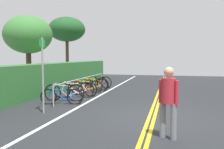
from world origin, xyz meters
name	(u,v)px	position (x,y,z in m)	size (l,w,h in m)	color
ground_plane	(152,119)	(0.00, 0.00, -0.03)	(34.51, 13.83, 0.05)	#232628
centre_line_yellow_inner	(154,118)	(0.00, -0.08, 0.00)	(31.06, 0.10, 0.00)	gold
centre_line_yellow_outer	(149,118)	(0.00, 0.08, 0.00)	(31.06, 0.10, 0.00)	gold
bike_lane_stripe_white	(68,113)	(0.00, 2.77, 0.00)	(31.06, 0.12, 0.00)	white
bike_rack	(84,82)	(3.98, 3.68, 0.63)	(6.52, 0.05, 0.83)	#9EA0A5
bicycle_0	(62,96)	(1.31, 3.61, 0.31)	(0.55, 1.66, 0.68)	black
bicycle_1	(64,93)	(2.01, 3.83, 0.36)	(0.46, 1.76, 0.77)	black
bicycle_2	(74,90)	(2.88, 3.73, 0.36)	(0.68, 1.77, 0.77)	black
bicycle_3	(82,89)	(3.54, 3.61, 0.34)	(0.50, 1.64, 0.72)	black
bicycle_4	(86,87)	(4.44, 3.73, 0.32)	(0.52, 1.69, 0.70)	black
bicycle_5	(92,85)	(5.09, 3.62, 0.36)	(0.56, 1.80, 0.77)	black
bicycle_6	(95,84)	(5.87, 3.71, 0.32)	(0.46, 1.62, 0.68)	black
bicycle_7	(99,82)	(6.68, 3.67, 0.35)	(0.62, 1.68, 0.74)	black
pedestrian	(168,98)	(-1.81, -0.51, 0.95)	(0.32, 0.45, 1.65)	slate
sign_post_near	(43,68)	(-0.24, 3.54, 1.49)	(0.36, 0.06, 2.50)	gray
hedge_backdrop	(57,76)	(5.48, 5.88, 0.76)	(15.47, 1.20, 1.51)	#2D6B30
tree_mid	(28,35)	(4.71, 7.21, 3.08)	(2.66, 2.66, 4.15)	#473323
tree_far_right	(67,30)	(11.14, 7.76, 4.06)	(2.99, 2.99, 5.09)	#473323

